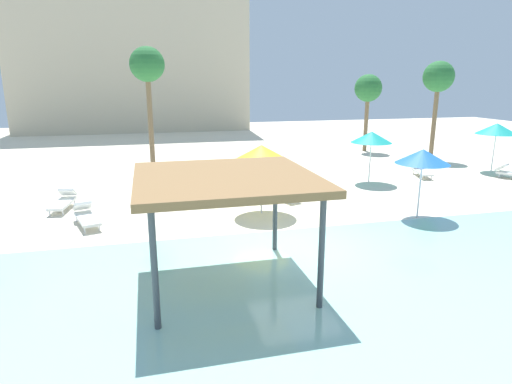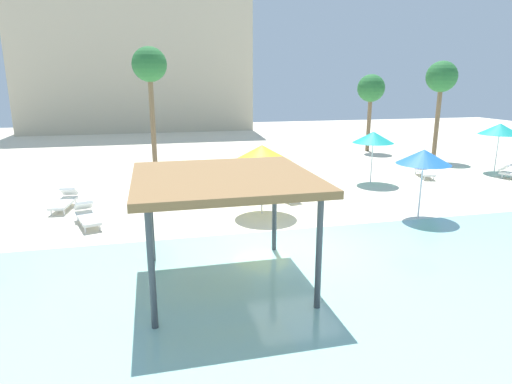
{
  "view_description": "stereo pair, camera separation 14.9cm",
  "coord_description": "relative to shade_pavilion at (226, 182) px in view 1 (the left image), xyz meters",
  "views": [
    {
      "loc": [
        -4.19,
        -11.8,
        4.97
      ],
      "look_at": [
        -0.73,
        2.0,
        1.3
      ],
      "focal_mm": 30.49,
      "sensor_mm": 36.0,
      "label": 1
    },
    {
      "loc": [
        -4.04,
        -11.84,
        4.97
      ],
      "look_at": [
        -0.73,
        2.0,
        1.3
      ],
      "focal_mm": 30.49,
      "sensor_mm": 36.0,
      "label": 2
    }
  ],
  "objects": [
    {
      "name": "ground_plane",
      "position": [
        2.44,
        1.85,
        -2.62
      ],
      "size": [
        80.0,
        80.0,
        0.0
      ],
      "primitive_type": "plane",
      "color": "beige"
    },
    {
      "name": "lagoon_water",
      "position": [
        2.44,
        -3.4,
        -2.6
      ],
      "size": [
        44.0,
        13.5,
        0.04
      ],
      "primitive_type": "cube",
      "color": "#99D1C6",
      "rests_on": "ground"
    },
    {
      "name": "shade_pavilion",
      "position": [
        0.0,
        0.0,
        0.0
      ],
      "size": [
        4.24,
        4.24,
        2.79
      ],
      "color": "#42474C",
      "rests_on": "ground"
    },
    {
      "name": "beach_umbrella_yellow_0",
      "position": [
        2.34,
        5.53,
        -0.3
      ],
      "size": [
        2.3,
        2.3,
        2.64
      ],
      "color": "silver",
      "rests_on": "ground"
    },
    {
      "name": "beach_umbrella_teal_2",
      "position": [
        8.88,
        9.23,
        -0.35
      ],
      "size": [
        1.99,
        1.99,
        2.55
      ],
      "color": "silver",
      "rests_on": "ground"
    },
    {
      "name": "beach_umbrella_teal_3",
      "position": [
        16.86,
        10.01,
        -0.23
      ],
      "size": [
        2.18,
        2.18,
        2.69
      ],
      "color": "silver",
      "rests_on": "ground"
    },
    {
      "name": "beach_umbrella_blue_4",
      "position": [
        7.88,
        3.64,
        -0.33
      ],
      "size": [
        1.93,
        1.93,
        2.56
      ],
      "color": "silver",
      "rests_on": "ground"
    },
    {
      "name": "lounge_chair_0",
      "position": [
        3.73,
        7.37,
        -2.29
      ],
      "size": [
        1.15,
        1.99,
        0.74
      ],
      "rotation": [
        0.0,
        0.0,
        -1.26
      ],
      "color": "white",
      "rests_on": "ground"
    },
    {
      "name": "lounge_chair_1",
      "position": [
        12.3,
        9.89,
        -2.29
      ],
      "size": [
        1.1,
        1.99,
        0.74
      ],
      "rotation": [
        0.0,
        0.0,
        -1.85
      ],
      "color": "white",
      "rests_on": "ground"
    },
    {
      "name": "lounge_chair_2",
      "position": [
        -5.13,
        7.98,
        -2.29
      ],
      "size": [
        0.88,
        1.96,
        0.74
      ],
      "rotation": [
        0.0,
        0.0,
        -1.72
      ],
      "color": "white",
      "rests_on": "ground"
    },
    {
      "name": "lounge_chair_3",
      "position": [
        -4.01,
        5.68,
        -2.29
      ],
      "size": [
        1.14,
        1.99,
        0.74
      ],
      "rotation": [
        0.0,
        0.0,
        -1.26
      ],
      "color": "white",
      "rests_on": "ground"
    },
    {
      "name": "palm_tree_0",
      "position": [
        13.48,
        18.47,
        1.7
      ],
      "size": [
        1.9,
        1.9,
        5.38
      ],
      "color": "brown",
      "rests_on": "ground"
    },
    {
      "name": "palm_tree_2",
      "position": [
        -1.52,
        15.39,
        3.01
      ],
      "size": [
        1.9,
        1.9,
        6.76
      ],
      "color": "brown",
      "rests_on": "ground"
    },
    {
      "name": "palm_tree_3",
      "position": [
        16.06,
        14.38,
        2.42
      ],
      "size": [
        1.9,
        1.9,
        6.14
      ],
      "color": "brown",
      "rests_on": "ground"
    },
    {
      "name": "hotel_block_0",
      "position": [
        -2.66,
        38.76,
        6.87
      ],
      "size": [
        22.27,
        10.55,
        18.98
      ],
      "primitive_type": "cube",
      "color": "beige",
      "rests_on": "ground"
    }
  ]
}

